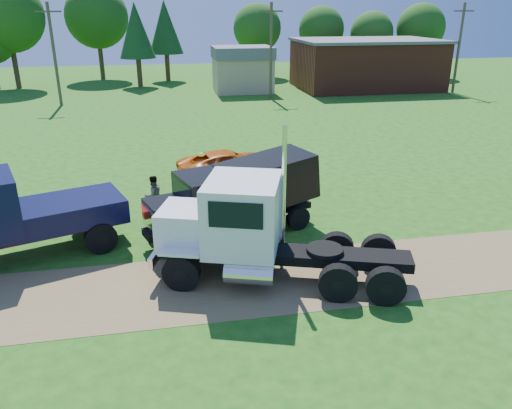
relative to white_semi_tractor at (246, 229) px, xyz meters
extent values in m
plane|color=#1B4C10|center=(2.38, -0.47, -1.74)|extent=(140.00, 140.00, 0.00)
cube|color=brown|center=(2.38, -0.47, -1.73)|extent=(120.00, 4.20, 0.01)
cube|color=black|center=(1.23, -0.38, -0.85)|extent=(8.21, 3.62, 0.33)
cylinder|color=black|center=(-2.19, -0.49, -1.13)|extent=(1.28, 0.75, 1.22)
cylinder|color=black|center=(-2.19, -0.49, -1.13)|extent=(0.53, 0.52, 0.43)
cylinder|color=black|center=(-1.44, 1.76, -1.13)|extent=(1.28, 0.75, 1.22)
cylinder|color=black|center=(-1.44, 1.76, -1.13)|extent=(0.53, 0.52, 0.43)
cylinder|color=black|center=(2.54, -2.06, -1.13)|extent=(1.28, 0.75, 1.22)
cylinder|color=black|center=(2.54, -2.06, -1.13)|extent=(0.53, 0.52, 0.43)
cylinder|color=black|center=(3.29, 0.19, -1.13)|extent=(1.28, 0.75, 1.22)
cylinder|color=black|center=(3.29, 0.19, -1.13)|extent=(0.53, 0.52, 0.43)
cylinder|color=black|center=(3.91, -2.52, -1.13)|extent=(1.28, 0.75, 1.22)
cylinder|color=black|center=(3.91, -2.52, -1.13)|extent=(0.53, 0.52, 0.43)
cylinder|color=black|center=(4.66, -0.27, -1.13)|extent=(1.28, 0.75, 1.22)
cylinder|color=black|center=(4.66, -0.27, -1.13)|extent=(0.53, 0.52, 0.43)
cube|color=silver|center=(-1.76, 0.61, -0.02)|extent=(2.49, 2.41, 1.33)
cube|color=silver|center=(-2.71, 0.93, -0.08)|extent=(0.61, 1.60, 1.11)
cube|color=silver|center=(-2.76, 0.95, -0.85)|extent=(0.96, 2.47, 0.33)
cube|color=silver|center=(-0.08, 0.06, 0.53)|extent=(3.04, 3.26, 2.33)
cube|color=black|center=(-1.16, 0.42, 1.03)|extent=(0.75, 2.12, 0.94)
cube|color=black|center=(-0.50, -1.22, 1.03)|extent=(1.59, 0.57, 0.83)
cube|color=black|center=(0.34, 1.33, 1.03)|extent=(1.59, 0.57, 0.83)
cube|color=silver|center=(-2.19, -0.49, -0.41)|extent=(1.42, 0.89, 0.11)
cube|color=silver|center=(-1.44, 1.76, -0.41)|extent=(1.42, 0.89, 0.11)
cylinder|color=silver|center=(-0.11, -1.27, -0.96)|extent=(1.68, 1.12, 0.66)
cylinder|color=silver|center=(1.32, 0.23, 0.81)|extent=(0.20, 0.20, 5.09)
cylinder|color=black|center=(2.50, -0.80, -0.60)|extent=(1.54, 1.54, 0.13)
cube|color=black|center=(0.01, 3.46, -1.03)|extent=(7.04, 3.08, 0.27)
cylinder|color=black|center=(-2.23, 1.73, -1.25)|extent=(1.03, 0.60, 0.98)
cylinder|color=black|center=(-2.23, 1.73, -1.25)|extent=(0.43, 0.42, 0.34)
cylinder|color=black|center=(-2.82, 3.51, -1.25)|extent=(1.03, 0.60, 0.98)
cylinder|color=black|center=(-2.82, 3.51, -1.25)|extent=(0.43, 0.42, 0.34)
cylinder|color=black|center=(1.66, 3.02, -1.25)|extent=(1.03, 0.60, 0.98)
cylinder|color=black|center=(1.66, 3.02, -1.25)|extent=(0.43, 0.42, 0.34)
cylinder|color=black|center=(1.07, 4.79, -1.25)|extent=(1.03, 0.60, 0.98)
cylinder|color=black|center=(1.07, 4.79, -1.25)|extent=(0.43, 0.42, 0.34)
cylinder|color=black|center=(2.75, 3.38, -1.25)|extent=(1.03, 0.60, 0.98)
cylinder|color=black|center=(2.75, 3.38, -1.25)|extent=(0.43, 0.42, 0.34)
cylinder|color=black|center=(2.17, 5.15, -1.25)|extent=(1.03, 0.60, 0.98)
cylinder|color=black|center=(2.17, 5.15, -1.25)|extent=(0.43, 0.42, 0.34)
cube|color=black|center=(-2.44, 2.65, -0.36)|extent=(2.00, 1.94, 1.07)
cube|color=silver|center=(-3.20, 2.39, -0.40)|extent=(0.49, 1.29, 0.89)
cube|color=black|center=(-1.09, 3.09, 0.04)|extent=(2.36, 2.59, 1.78)
cube|color=black|center=(-1.92, 2.82, 0.44)|extent=(0.60, 1.70, 0.71)
cube|color=black|center=(1.53, 3.96, 0.26)|extent=(4.38, 3.25, 2.16)
cube|color=#930A0B|center=(-7.71, 2.93, -0.88)|extent=(7.48, 3.54, 0.32)
cylinder|color=black|center=(-4.99, 2.70, -1.15)|extent=(1.24, 0.75, 1.19)
cylinder|color=black|center=(-4.99, 2.70, -1.15)|extent=(0.52, 0.52, 0.42)
cylinder|color=black|center=(-5.75, 4.83, -1.15)|extent=(1.24, 0.75, 1.19)
cylinder|color=black|center=(-5.75, 4.83, -1.15)|extent=(0.52, 0.52, 0.42)
cube|color=black|center=(-6.08, 3.51, -0.28)|extent=(4.39, 3.60, 0.86)
imported|color=#C65509|center=(0.87, 10.44, -0.99)|extent=(5.79, 3.51, 1.50)
imported|color=#999999|center=(-3.06, 6.09, -0.85)|extent=(1.08, 0.99, 1.78)
cube|color=maroon|center=(20.38, 39.53, 0.76)|extent=(15.00, 10.00, 5.00)
cube|color=#5B5B60|center=(20.38, 39.53, 3.41)|extent=(15.40, 10.40, 0.30)
cube|color=tan|center=(6.38, 39.53, 0.06)|extent=(6.00, 5.00, 3.60)
cube|color=#5B5B60|center=(6.38, 39.53, 2.36)|extent=(6.20, 5.40, 1.20)
cylinder|color=#443926|center=(-11.62, 34.53, 2.76)|extent=(0.28, 0.28, 9.00)
cube|color=#443926|center=(-11.62, 34.53, 6.46)|extent=(2.20, 0.14, 0.14)
cylinder|color=#443926|center=(8.38, 34.53, 2.76)|extent=(0.28, 0.28, 9.00)
cube|color=#443926|center=(8.38, 34.53, 6.46)|extent=(2.20, 0.14, 0.14)
cylinder|color=#443926|center=(28.38, 34.53, 2.76)|extent=(0.28, 0.28, 9.00)
cube|color=#443926|center=(28.38, 34.53, 6.46)|extent=(2.20, 0.14, 0.14)
cylinder|color=#371F16|center=(-9.50, 52.80, 0.27)|extent=(0.56, 0.56, 4.03)
sphere|color=#194D13|center=(-9.50, 52.80, 5.74)|extent=(7.60, 7.60, 7.60)
cylinder|color=#371F16|center=(-1.36, 49.79, -0.08)|extent=(0.56, 0.56, 3.31)
cone|color=black|center=(-1.36, 49.79, 4.60)|extent=(4.16, 4.16, 6.15)
cylinder|color=#371F16|center=(10.36, 52.03, -0.11)|extent=(0.56, 0.56, 3.27)
sphere|color=#194D13|center=(10.36, 52.03, 4.33)|extent=(6.16, 6.16, 6.16)
cylinder|color=#371F16|center=(18.96, 51.91, -0.17)|extent=(0.56, 0.56, 3.14)
sphere|color=#194D13|center=(18.96, 51.91, 4.10)|extent=(5.93, 5.93, 5.93)
cylinder|color=#371F16|center=(31.32, 48.57, -0.10)|extent=(0.56, 0.56, 3.27)
sphere|color=#194D13|center=(31.32, 48.57, 4.34)|extent=(6.17, 6.17, 6.17)
cylinder|color=#371F16|center=(-4.66, 45.51, -0.13)|extent=(0.56, 0.56, 3.21)
cone|color=black|center=(-4.66, 45.51, 4.41)|extent=(4.04, 4.04, 5.97)
cylinder|color=#371F16|center=(25.03, 49.50, -0.28)|extent=(0.56, 0.56, 2.92)
sphere|color=#194D13|center=(25.03, 49.50, 3.69)|extent=(5.51, 5.51, 5.51)
cylinder|color=#371F16|center=(-18.16, 46.64, 0.34)|extent=(0.56, 0.56, 4.15)
sphere|color=#194D13|center=(-18.16, 46.64, 5.97)|extent=(7.83, 7.83, 7.83)
camera|label=1|loc=(-2.45, -14.78, 6.81)|focal=35.00mm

